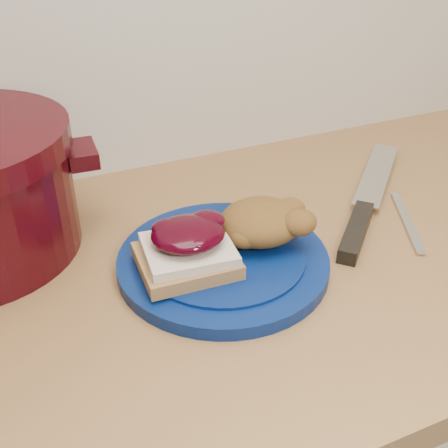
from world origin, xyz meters
name	(u,v)px	position (x,y,z in m)	size (l,w,h in m)	color
plate	(223,262)	(-0.04, 1.49, 0.91)	(0.26, 0.26, 0.02)	#051A52
sandwich	(187,248)	(-0.09, 1.49, 0.95)	(0.12, 0.10, 0.06)	olive
stuffing_mound	(261,222)	(0.02, 1.50, 0.95)	(0.11, 0.09, 0.05)	brown
chef_knife	(362,214)	(0.18, 1.51, 0.91)	(0.28, 0.27, 0.02)	black
butter_knife	(407,221)	(0.24, 1.48, 0.90)	(0.16, 0.01, 0.00)	silver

